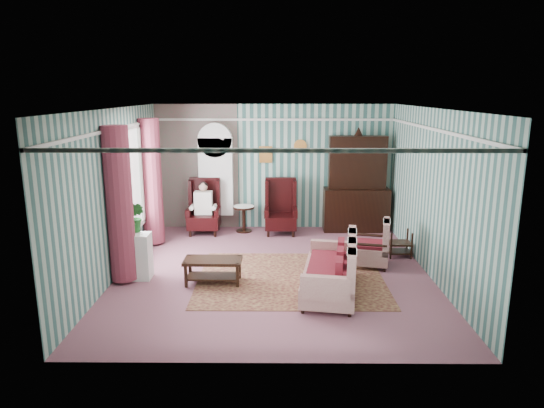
{
  "coord_description": "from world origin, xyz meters",
  "views": [
    {
      "loc": [
        0.04,
        -8.22,
        3.18
      ],
      "look_at": [
        -0.03,
        0.6,
        1.12
      ],
      "focal_mm": 32.0,
      "sensor_mm": 36.0,
      "label": 1
    }
  ],
  "objects_px": {
    "wingback_right": "(281,207)",
    "round_side_table": "(244,219)",
    "seated_woman": "(204,208)",
    "nest_table": "(399,243)",
    "coffee_table": "(213,271)",
    "dresser_hutch": "(357,181)",
    "plant_stand": "(135,256)",
    "sofa": "(330,265)",
    "floral_armchair": "(371,241)",
    "wingback_left": "(204,207)",
    "bookcase": "(216,182)"
  },
  "relations": [
    {
      "from": "seated_woman",
      "to": "bookcase",
      "type": "bearing_deg",
      "value": 57.34
    },
    {
      "from": "wingback_right",
      "to": "plant_stand",
      "type": "relative_size",
      "value": 1.56
    },
    {
      "from": "wingback_right",
      "to": "round_side_table",
      "type": "height_order",
      "value": "wingback_right"
    },
    {
      "from": "bookcase",
      "to": "plant_stand",
      "type": "xyz_separation_m",
      "value": [
        -1.05,
        -3.14,
        -0.72
      ]
    },
    {
      "from": "round_side_table",
      "to": "floral_armchair",
      "type": "bearing_deg",
      "value": -41.92
    },
    {
      "from": "plant_stand",
      "to": "wingback_right",
      "type": "bearing_deg",
      "value": 47.16
    },
    {
      "from": "wingback_left",
      "to": "floral_armchair",
      "type": "xyz_separation_m",
      "value": [
        3.39,
        -2.09,
        -0.15
      ]
    },
    {
      "from": "bookcase",
      "to": "dresser_hutch",
      "type": "height_order",
      "value": "dresser_hutch"
    },
    {
      "from": "dresser_hutch",
      "to": "floral_armchair",
      "type": "xyz_separation_m",
      "value": [
        -0.11,
        -2.36,
        -0.71
      ]
    },
    {
      "from": "plant_stand",
      "to": "nest_table",
      "type": "bearing_deg",
      "value": 13.84
    },
    {
      "from": "wingback_right",
      "to": "plant_stand",
      "type": "height_order",
      "value": "wingback_right"
    },
    {
      "from": "dresser_hutch",
      "to": "round_side_table",
      "type": "bearing_deg",
      "value": -177.36
    },
    {
      "from": "seated_woman",
      "to": "floral_armchair",
      "type": "bearing_deg",
      "value": -31.62
    },
    {
      "from": "wingback_right",
      "to": "sofa",
      "type": "distance_m",
      "value": 3.44
    },
    {
      "from": "wingback_left",
      "to": "wingback_right",
      "type": "xyz_separation_m",
      "value": [
        1.75,
        0.0,
        0.0
      ]
    },
    {
      "from": "nest_table",
      "to": "coffee_table",
      "type": "relative_size",
      "value": 0.55
    },
    {
      "from": "plant_stand",
      "to": "floral_armchair",
      "type": "xyz_separation_m",
      "value": [
        4.19,
        0.66,
        0.07
      ]
    },
    {
      "from": "plant_stand",
      "to": "sofa",
      "type": "height_order",
      "value": "sofa"
    },
    {
      "from": "coffee_table",
      "to": "seated_woman",
      "type": "bearing_deg",
      "value": 101.09
    },
    {
      "from": "seated_woman",
      "to": "nest_table",
      "type": "height_order",
      "value": "seated_woman"
    },
    {
      "from": "dresser_hutch",
      "to": "plant_stand",
      "type": "bearing_deg",
      "value": -144.92
    },
    {
      "from": "coffee_table",
      "to": "dresser_hutch",
      "type": "bearing_deg",
      "value": 47.89
    },
    {
      "from": "seated_woman",
      "to": "nest_table",
      "type": "distance_m",
      "value": 4.37
    },
    {
      "from": "wingback_right",
      "to": "round_side_table",
      "type": "xyz_separation_m",
      "value": [
        -0.85,
        0.15,
        -0.33
      ]
    },
    {
      "from": "sofa",
      "to": "coffee_table",
      "type": "height_order",
      "value": "sofa"
    },
    {
      "from": "bookcase",
      "to": "coffee_table",
      "type": "height_order",
      "value": "bookcase"
    },
    {
      "from": "wingback_left",
      "to": "round_side_table",
      "type": "height_order",
      "value": "wingback_left"
    },
    {
      "from": "nest_table",
      "to": "floral_armchair",
      "type": "relative_size",
      "value": 0.57
    },
    {
      "from": "wingback_left",
      "to": "wingback_right",
      "type": "height_order",
      "value": "same"
    },
    {
      "from": "seated_woman",
      "to": "plant_stand",
      "type": "distance_m",
      "value": 2.87
    },
    {
      "from": "seated_woman",
      "to": "floral_armchair",
      "type": "relative_size",
      "value": 1.25
    },
    {
      "from": "nest_table",
      "to": "sofa",
      "type": "relative_size",
      "value": 0.29
    },
    {
      "from": "round_side_table",
      "to": "floral_armchair",
      "type": "relative_size",
      "value": 0.64
    },
    {
      "from": "bookcase",
      "to": "dresser_hutch",
      "type": "bearing_deg",
      "value": -2.11
    },
    {
      "from": "dresser_hutch",
      "to": "round_side_table",
      "type": "distance_m",
      "value": 2.75
    },
    {
      "from": "bookcase",
      "to": "plant_stand",
      "type": "distance_m",
      "value": 3.39
    },
    {
      "from": "wingback_right",
      "to": "nest_table",
      "type": "distance_m",
      "value": 2.81
    },
    {
      "from": "round_side_table",
      "to": "wingback_right",
      "type": "bearing_deg",
      "value": -10.01
    },
    {
      "from": "bookcase",
      "to": "wingback_left",
      "type": "relative_size",
      "value": 1.79
    },
    {
      "from": "nest_table",
      "to": "dresser_hutch",
      "type": "bearing_deg",
      "value": 107.39
    },
    {
      "from": "plant_stand",
      "to": "sofa",
      "type": "bearing_deg",
      "value": -10.43
    },
    {
      "from": "wingback_left",
      "to": "plant_stand",
      "type": "xyz_separation_m",
      "value": [
        -0.8,
        -2.75,
        -0.22
      ]
    },
    {
      "from": "wingback_right",
      "to": "round_side_table",
      "type": "bearing_deg",
      "value": 169.99
    },
    {
      "from": "seated_woman",
      "to": "round_side_table",
      "type": "xyz_separation_m",
      "value": [
        0.9,
        0.15,
        -0.29
      ]
    },
    {
      "from": "floral_armchair",
      "to": "dresser_hutch",
      "type": "bearing_deg",
      "value": 10.02
    },
    {
      "from": "bookcase",
      "to": "floral_armchair",
      "type": "xyz_separation_m",
      "value": [
        3.14,
        -2.48,
        -0.65
      ]
    },
    {
      "from": "dresser_hutch",
      "to": "floral_armchair",
      "type": "height_order",
      "value": "dresser_hutch"
    },
    {
      "from": "bookcase",
      "to": "nest_table",
      "type": "relative_size",
      "value": 4.15
    },
    {
      "from": "bookcase",
      "to": "wingback_right",
      "type": "relative_size",
      "value": 1.79
    },
    {
      "from": "wingback_right",
      "to": "plant_stand",
      "type": "bearing_deg",
      "value": -132.84
    }
  ]
}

